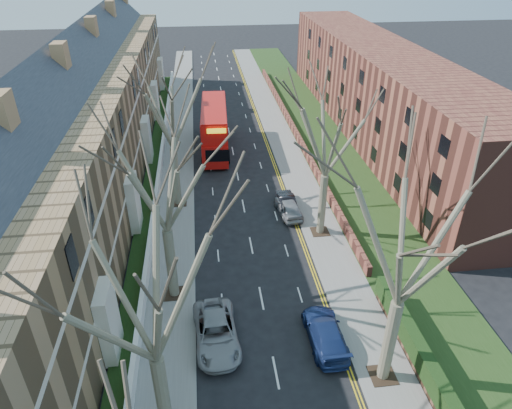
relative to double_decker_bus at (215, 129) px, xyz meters
name	(u,v)px	position (x,y,z in m)	size (l,w,h in m)	color
pavement_left	(178,153)	(-4.14, -0.73, -2.34)	(3.00, 102.00, 0.12)	slate
pavement_right	(286,148)	(7.86, -0.73, -2.34)	(3.00, 102.00, 0.12)	slate
terrace_left	(82,138)	(-11.78, -8.73, 3.13)	(9.70, 78.00, 13.60)	olive
flats_right	(378,91)	(19.33, 3.27, 2.58)	(13.97, 54.00, 10.00)	brown
front_wall_left	(158,184)	(-5.79, -8.73, -1.78)	(0.30, 78.00, 1.00)	white
grass_verge_right	(325,145)	(12.36, -0.73, -2.25)	(6.00, 102.00, 0.06)	#1F3914
tree_left_mid	(144,282)	(-3.84, -33.73, 7.15)	(10.50, 10.50, 14.71)	#675F4A
tree_left_far	(160,171)	(-3.84, -23.73, 6.84)	(10.15, 10.15, 14.22)	#675F4A
tree_left_dist	(168,100)	(-3.84, -11.73, 7.15)	(10.50, 10.50, 14.71)	#675F4A
tree_right_mid	(413,232)	(7.56, -31.73, 7.15)	(10.50, 10.50, 14.71)	#675F4A
tree_right_far	(329,124)	(7.56, -17.73, 6.84)	(10.15, 10.15, 14.22)	#675F4A
double_decker_bus	(215,129)	(0.00, 0.00, 0.00)	(3.31, 11.81, 4.87)	red
car_left_far	(216,332)	(-1.25, -28.10, -1.65)	(2.49, 5.39, 1.50)	gray
car_right_near	(325,333)	(5.07, -28.90, -1.69)	(2.00, 4.93, 1.43)	navy
car_right_mid	(289,207)	(5.55, -14.62, -1.69)	(1.69, 4.19, 1.43)	gray
car_right_far	(286,201)	(5.56, -13.39, -1.76)	(1.37, 3.93, 1.30)	black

